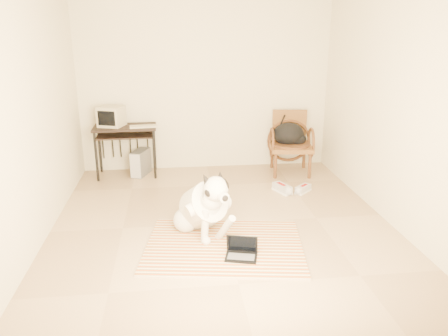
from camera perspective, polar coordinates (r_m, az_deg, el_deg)
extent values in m
plane|color=tan|center=(5.30, -0.27, -7.20)|extent=(4.50, 4.50, 0.00)
plane|color=beige|center=(7.09, -2.43, 10.67)|extent=(4.50, 0.00, 4.50)
plane|color=beige|center=(2.72, 5.18, -1.55)|extent=(4.50, 0.00, 4.50)
plane|color=beige|center=(5.06, -23.57, 6.19)|extent=(0.00, 4.50, 4.50)
plane|color=beige|center=(5.47, 21.17, 7.28)|extent=(0.00, 4.50, 4.50)
cube|color=#BE4B19|center=(4.32, -0.19, -13.34)|extent=(1.68, 0.51, 0.02)
cube|color=#447930|center=(4.54, -0.08, -11.67)|extent=(1.68, 0.51, 0.02)
cube|color=#4B376C|center=(4.76, 0.03, -10.15)|extent=(1.68, 0.51, 0.02)
cube|color=gold|center=(4.99, 0.13, -8.76)|extent=(1.68, 0.51, 0.02)
cube|color=beige|center=(5.22, 0.21, -7.50)|extent=(1.68, 0.51, 0.02)
sphere|color=silver|center=(5.05, -5.01, -6.78)|extent=(0.29, 0.29, 0.29)
sphere|color=silver|center=(5.16, -2.24, -6.15)|extent=(0.29, 0.29, 0.29)
ellipsoid|color=silver|center=(5.08, -3.55, -6.27)|extent=(0.35, 0.32, 0.29)
ellipsoid|color=silver|center=(4.86, -2.67, -4.90)|extent=(0.59, 0.74, 0.62)
cylinder|color=silver|center=(4.87, -2.73, -4.86)|extent=(0.61, 0.68, 0.57)
sphere|color=silver|center=(4.66, -1.63, -4.10)|extent=(0.24, 0.24, 0.24)
sphere|color=silver|center=(4.53, -1.08, -2.73)|extent=(0.26, 0.26, 0.26)
ellipsoid|color=black|center=(4.54, -0.64, -2.44)|extent=(0.20, 0.23, 0.19)
cylinder|color=silver|center=(4.45, -0.34, -3.67)|extent=(0.16, 0.17, 0.11)
sphere|color=black|center=(4.39, 0.15, -3.98)|extent=(0.06, 0.06, 0.06)
cone|color=black|center=(4.50, -2.40, -1.47)|extent=(0.15, 0.15, 0.16)
cone|color=black|center=(4.58, -0.50, -1.11)|extent=(0.13, 0.16, 0.16)
torus|color=silver|center=(4.63, -1.53, -3.65)|extent=(0.26, 0.21, 0.21)
cylinder|color=silver|center=(4.73, -2.51, -7.59)|extent=(0.12, 0.14, 0.40)
cylinder|color=silver|center=(4.73, 0.14, -7.87)|extent=(0.21, 0.36, 0.40)
sphere|color=silver|center=(4.79, -2.35, -9.49)|extent=(0.10, 0.10, 0.10)
sphere|color=silver|center=(4.66, 1.56, -10.18)|extent=(0.11, 0.11, 0.11)
cone|color=black|center=(5.33, -4.97, -6.46)|extent=(0.32, 0.34, 0.10)
cube|color=black|center=(4.52, 2.26, -11.55)|extent=(0.36, 0.30, 0.02)
cube|color=#535356|center=(4.51, 2.25, -11.50)|extent=(0.30, 0.20, 0.00)
cube|color=black|center=(4.54, 2.38, -9.84)|extent=(0.33, 0.15, 0.21)
cube|color=black|center=(4.53, 2.37, -9.86)|extent=(0.29, 0.13, 0.18)
cube|color=black|center=(6.91, -12.84, 5.21)|extent=(0.96, 0.55, 0.03)
cube|color=black|center=(6.89, -12.81, 4.13)|extent=(0.85, 0.44, 0.02)
cylinder|color=black|center=(6.85, -16.34, 1.38)|extent=(0.04, 0.04, 0.76)
cylinder|color=black|center=(7.27, -15.90, 2.37)|extent=(0.04, 0.04, 0.76)
cylinder|color=black|center=(6.78, -9.09, 1.72)|extent=(0.04, 0.04, 0.76)
cylinder|color=black|center=(7.20, -9.06, 2.70)|extent=(0.04, 0.04, 0.76)
cube|color=tan|center=(6.93, -14.50, 6.56)|extent=(0.43, 0.42, 0.31)
cube|color=black|center=(6.79, -15.11, 6.28)|extent=(0.26, 0.10, 0.22)
cube|color=tan|center=(6.78, -10.50, 5.37)|extent=(0.42, 0.19, 0.03)
cube|color=#535356|center=(7.04, -10.81, 0.71)|extent=(0.31, 0.46, 0.40)
cube|color=#B4B3B8|center=(6.85, -11.52, 0.20)|extent=(0.16, 0.07, 0.38)
cube|color=brown|center=(7.01, 8.73, 2.73)|extent=(0.72, 0.70, 0.07)
cylinder|color=#3D2110|center=(7.00, 8.75, 3.08)|extent=(0.60, 0.60, 0.04)
cube|color=brown|center=(7.22, 8.53, 5.62)|extent=(0.55, 0.11, 0.49)
cylinder|color=#3D2110|center=(6.79, 6.73, 0.27)|extent=(0.05, 0.05, 0.40)
cylinder|color=#3D2110|center=(7.30, 6.30, 1.54)|extent=(0.05, 0.05, 0.40)
cylinder|color=#3D2110|center=(6.87, 11.13, 0.25)|extent=(0.05, 0.05, 0.40)
cylinder|color=#3D2110|center=(7.37, 10.41, 1.52)|extent=(0.05, 0.05, 0.40)
ellipsoid|color=black|center=(7.00, 8.42, 4.40)|extent=(0.49, 0.41, 0.36)
ellipsoid|color=black|center=(7.02, 9.48, 3.76)|extent=(0.31, 0.25, 0.21)
cube|color=white|center=(6.30, 7.59, -2.99)|extent=(0.25, 0.36, 0.03)
cube|color=#939298|center=(6.28, 7.61, -2.60)|extent=(0.24, 0.34, 0.10)
cube|color=maroon|center=(6.27, 7.62, -2.23)|extent=(0.12, 0.17, 0.02)
cube|color=white|center=(6.34, 10.27, -3.00)|extent=(0.29, 0.28, 0.03)
cube|color=#939298|center=(6.33, 10.29, -2.67)|extent=(0.28, 0.27, 0.09)
cube|color=maroon|center=(6.31, 10.31, -2.34)|extent=(0.14, 0.13, 0.02)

